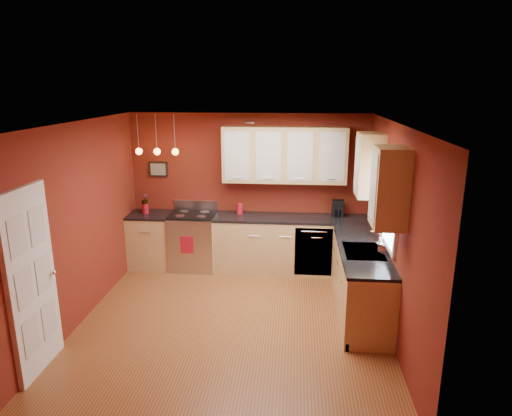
# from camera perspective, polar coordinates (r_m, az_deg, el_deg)

# --- Properties ---
(floor) EXTENTS (4.20, 4.20, 0.00)m
(floor) POSITION_cam_1_polar(r_m,az_deg,el_deg) (6.26, -2.90, -13.94)
(floor) COLOR #9B522D
(floor) RESTS_ON ground
(ceiling) EXTENTS (4.00, 4.20, 0.02)m
(ceiling) POSITION_cam_1_polar(r_m,az_deg,el_deg) (5.49, -3.26, 10.49)
(ceiling) COLOR white
(ceiling) RESTS_ON wall_back
(wall_back) EXTENTS (4.00, 0.02, 2.60)m
(wall_back) POSITION_cam_1_polar(r_m,az_deg,el_deg) (7.76, -0.91, 2.17)
(wall_back) COLOR maroon
(wall_back) RESTS_ON floor
(wall_front) EXTENTS (4.00, 0.02, 2.60)m
(wall_front) POSITION_cam_1_polar(r_m,az_deg,el_deg) (3.83, -7.55, -12.11)
(wall_front) COLOR maroon
(wall_front) RESTS_ON floor
(wall_left) EXTENTS (0.02, 4.20, 2.60)m
(wall_left) POSITION_cam_1_polar(r_m,az_deg,el_deg) (6.34, -21.29, -1.89)
(wall_left) COLOR maroon
(wall_left) RESTS_ON floor
(wall_right) EXTENTS (0.02, 4.20, 2.60)m
(wall_right) POSITION_cam_1_polar(r_m,az_deg,el_deg) (5.82, 16.86, -2.96)
(wall_right) COLOR maroon
(wall_right) RESTS_ON floor
(base_cabinets_back_left) EXTENTS (0.70, 0.60, 0.90)m
(base_cabinets_back_left) POSITION_cam_1_polar(r_m,az_deg,el_deg) (8.05, -12.90, -4.04)
(base_cabinets_back_left) COLOR tan
(base_cabinets_back_left) RESTS_ON floor
(base_cabinets_back_right) EXTENTS (2.54, 0.60, 0.90)m
(base_cabinets_back_right) POSITION_cam_1_polar(r_m,az_deg,el_deg) (7.67, 4.34, -4.65)
(base_cabinets_back_right) COLOR tan
(base_cabinets_back_right) RESTS_ON floor
(base_cabinets_right) EXTENTS (0.60, 2.10, 0.90)m
(base_cabinets_right) POSITION_cam_1_polar(r_m,az_deg,el_deg) (6.48, 12.86, -8.85)
(base_cabinets_right) COLOR tan
(base_cabinets_right) RESTS_ON floor
(counter_back_left) EXTENTS (0.70, 0.62, 0.04)m
(counter_back_left) POSITION_cam_1_polar(r_m,az_deg,el_deg) (7.91, -13.10, -0.82)
(counter_back_left) COLOR black
(counter_back_left) RESTS_ON base_cabinets_back_left
(counter_back_right) EXTENTS (2.54, 0.62, 0.04)m
(counter_back_right) POSITION_cam_1_polar(r_m,az_deg,el_deg) (7.52, 4.41, -1.28)
(counter_back_right) COLOR black
(counter_back_right) RESTS_ON base_cabinets_back_right
(counter_right) EXTENTS (0.62, 2.10, 0.04)m
(counter_right) POSITION_cam_1_polar(r_m,az_deg,el_deg) (6.31, 13.12, -4.94)
(counter_right) COLOR black
(counter_right) RESTS_ON base_cabinets_right
(gas_range) EXTENTS (0.76, 0.64, 1.11)m
(gas_range) POSITION_cam_1_polar(r_m,az_deg,el_deg) (7.85, -7.82, -4.04)
(gas_range) COLOR #BABBBF
(gas_range) RESTS_ON floor
(dishwasher_front) EXTENTS (0.60, 0.02, 0.80)m
(dishwasher_front) POSITION_cam_1_polar(r_m,az_deg,el_deg) (7.40, 7.18, -5.47)
(dishwasher_front) COLOR #BABBBF
(dishwasher_front) RESTS_ON base_cabinets_back_right
(sink) EXTENTS (0.50, 0.70, 0.33)m
(sink) POSITION_cam_1_polar(r_m,az_deg,el_deg) (6.17, 13.32, -5.46)
(sink) COLOR #999A9F
(sink) RESTS_ON counter_right
(window) EXTENTS (0.06, 1.02, 1.22)m
(window) POSITION_cam_1_polar(r_m,az_deg,el_deg) (5.99, 16.34, 1.46)
(window) COLOR white
(window) RESTS_ON wall_right
(door_left_wall) EXTENTS (0.12, 0.82, 2.05)m
(door_left_wall) POSITION_cam_1_polar(r_m,az_deg,el_deg) (5.43, -26.23, -8.34)
(door_left_wall) COLOR white
(door_left_wall) RESTS_ON floor
(upper_cabinets_back) EXTENTS (2.00, 0.35, 0.90)m
(upper_cabinets_back) POSITION_cam_1_polar(r_m,az_deg,el_deg) (7.42, 3.57, 6.66)
(upper_cabinets_back) COLOR tan
(upper_cabinets_back) RESTS_ON wall_back
(upper_cabinets_right) EXTENTS (0.35, 1.95, 0.90)m
(upper_cabinets_right) POSITION_cam_1_polar(r_m,az_deg,el_deg) (5.94, 15.07, 4.01)
(upper_cabinets_right) COLOR tan
(upper_cabinets_right) RESTS_ON wall_right
(wall_picture) EXTENTS (0.32, 0.03, 0.26)m
(wall_picture) POSITION_cam_1_polar(r_m,az_deg,el_deg) (7.97, -12.12, 4.76)
(wall_picture) COLOR black
(wall_picture) RESTS_ON wall_back
(pendant_lights) EXTENTS (0.71, 0.11, 0.66)m
(pendant_lights) POSITION_cam_1_polar(r_m,az_deg,el_deg) (7.58, -12.26, 6.97)
(pendant_lights) COLOR #999A9F
(pendant_lights) RESTS_ON ceiling
(red_canister) EXTENTS (0.12, 0.12, 0.18)m
(red_canister) POSITION_cam_1_polar(r_m,az_deg,el_deg) (7.66, -2.05, -0.07)
(red_canister) COLOR maroon
(red_canister) RESTS_ON counter_back_right
(red_vase) EXTENTS (0.11, 0.11, 0.17)m
(red_vase) POSITION_cam_1_polar(r_m,az_deg,el_deg) (7.91, -13.67, -0.07)
(red_vase) COLOR maroon
(red_vase) RESTS_ON counter_back_left
(flowers) EXTENTS (0.13, 0.13, 0.19)m
(flowers) POSITION_cam_1_polar(r_m,az_deg,el_deg) (7.87, -13.75, 1.05)
(flowers) COLOR maroon
(flowers) RESTS_ON red_vase
(coffee_maker) EXTENTS (0.19, 0.19, 0.27)m
(coffee_maker) POSITION_cam_1_polar(r_m,az_deg,el_deg) (7.64, 10.19, -0.09)
(coffee_maker) COLOR black
(coffee_maker) RESTS_ON counter_back_right
(soap_pump) EXTENTS (0.12, 0.13, 0.22)m
(soap_pump) POSITION_cam_1_polar(r_m,az_deg,el_deg) (6.08, 15.18, -4.56)
(soap_pump) COLOR white
(soap_pump) RESTS_ON counter_right
(dish_towel) EXTENTS (0.21, 0.01, 0.29)m
(dish_towel) POSITION_cam_1_polar(r_m,az_deg,el_deg) (7.54, -8.64, -4.57)
(dish_towel) COLOR maroon
(dish_towel) RESTS_ON gas_range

